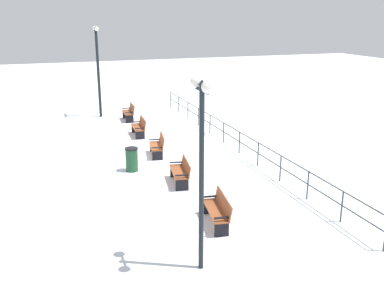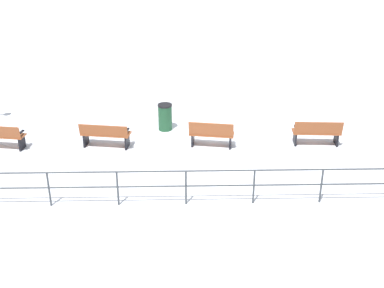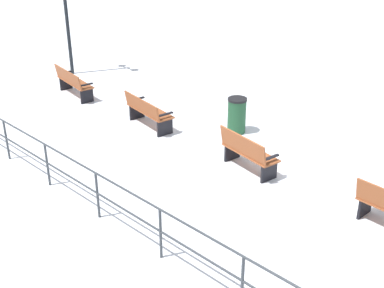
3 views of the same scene
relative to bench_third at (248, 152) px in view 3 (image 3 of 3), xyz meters
name	(u,v)px [view 3 (image 3 of 3)]	position (x,y,z in m)	size (l,w,h in m)	color
ground_plane	(248,170)	(0.03, -0.01, -0.46)	(80.00, 80.00, 0.00)	white
bench_third	(248,152)	(0.00, 0.00, 0.00)	(0.79, 1.50, 0.92)	brown
bench_fourth	(148,111)	(0.05, 3.41, -0.01)	(0.80, 1.65, 0.86)	brown
bench_fifth	(73,82)	(0.02, 6.83, 0.01)	(0.76, 1.74, 0.87)	brown
waterfront_railing	(127,205)	(-3.45, -0.01, 0.20)	(0.05, 19.37, 0.99)	#383D42
trash_bin	(237,115)	(1.46, 1.53, 0.01)	(0.50, 0.50, 0.94)	#1E4C2D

